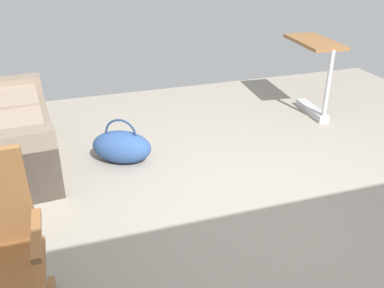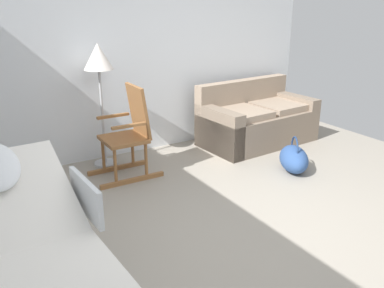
% 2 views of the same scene
% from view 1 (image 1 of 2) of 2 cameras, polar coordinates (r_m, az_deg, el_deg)
% --- Properties ---
extents(ground_plane, '(6.33, 6.33, 0.00)m').
position_cam_1_polar(ground_plane, '(3.26, 11.31, -10.16)').
color(ground_plane, gray).
extents(overbed_table, '(0.86, 0.46, 0.84)m').
position_cam_1_polar(overbed_table, '(5.12, 16.23, 9.76)').
color(overbed_table, '#B2B5BA').
rests_on(overbed_table, ground).
extents(duffel_bag, '(0.56, 0.64, 0.43)m').
position_cam_1_polar(duffel_bag, '(3.96, -9.45, -0.33)').
color(duffel_bag, '#2D4C84').
rests_on(duffel_bag, ground).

